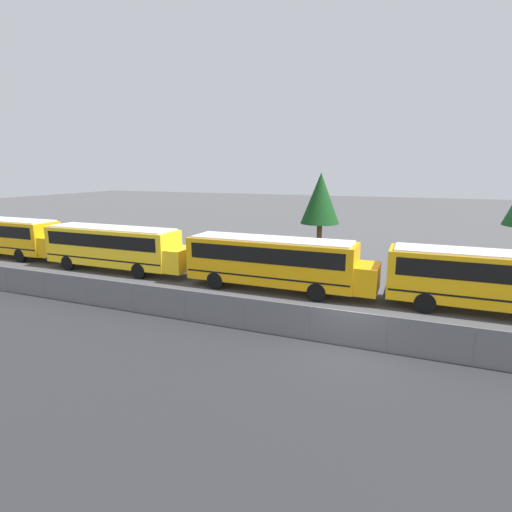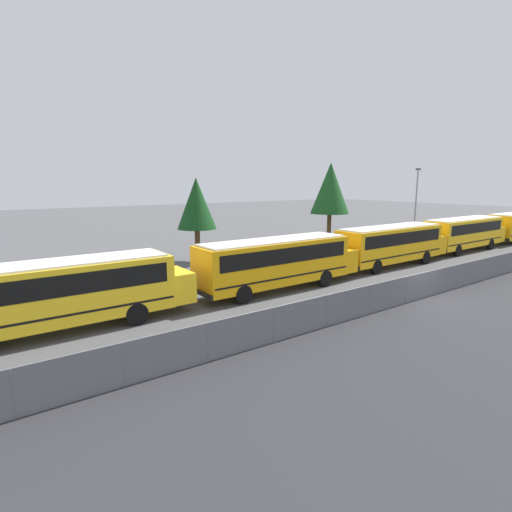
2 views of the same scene
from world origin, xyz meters
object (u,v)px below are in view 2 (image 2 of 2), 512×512
object	(u,v)px
school_bus_3	(392,242)
light_pole	(416,202)
tree_0	(330,189)
tree_1	(196,204)
school_bus_4	(465,231)
school_bus_1	(61,290)
school_bus_2	(278,260)

from	to	relation	value
school_bus_3	light_pole	size ratio (longest dim) A/B	1.43
tree_0	school_bus_3	bearing A→B (deg)	-108.50
tree_1	school_bus_4	bearing A→B (deg)	-23.90
school_bus_1	school_bus_2	world-z (taller)	same
school_bus_1	school_bus_4	bearing A→B (deg)	0.49
school_bus_1	light_pole	size ratio (longest dim) A/B	1.43
school_bus_3	tree_0	xyz separation A→B (m)	(3.38, 10.11, 4.03)
school_bus_2	school_bus_4	distance (m)	23.67
school_bus_3	tree_1	distance (m)	16.07
school_bus_2	tree_0	world-z (taller)	tree_0
school_bus_1	school_bus_2	size ratio (longest dim) A/B	1.00
school_bus_1	light_pole	world-z (taller)	light_pole
school_bus_1	tree_1	world-z (taller)	tree_1
school_bus_4	tree_1	bearing A→B (deg)	156.10
tree_0	tree_1	world-z (taller)	tree_0
school_bus_1	school_bus_2	distance (m)	12.20
school_bus_1	school_bus_3	size ratio (longest dim) A/B	1.00
school_bus_3	light_pole	world-z (taller)	light_pole
school_bus_1	school_bus_4	xyz separation A→B (m)	(35.86, 0.30, 0.00)
light_pole	tree_1	distance (m)	24.72
school_bus_2	tree_0	size ratio (longest dim) A/B	1.35
school_bus_4	light_pole	xyz separation A→B (m)	(0.83, 5.98, 2.50)
school_bus_3	light_pole	bearing A→B (deg)	26.14
school_bus_1	school_bus_3	xyz separation A→B (m)	(24.07, 0.10, 0.00)
school_bus_4	tree_0	bearing A→B (deg)	130.31
school_bus_1	light_pole	distance (m)	37.31
school_bus_4	tree_0	size ratio (longest dim) A/B	1.35
school_bus_4	tree_0	distance (m)	13.60
school_bus_4	school_bus_2	bearing A→B (deg)	-178.80
school_bus_1	tree_0	size ratio (longest dim) A/B	1.35
school_bus_2	school_bus_3	distance (m)	11.88
school_bus_2	light_pole	size ratio (longest dim) A/B	1.43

